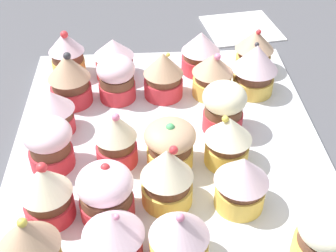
# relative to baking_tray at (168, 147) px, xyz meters

# --- Properties ---
(ground_plane) EXTENTS (1.80, 1.80, 0.03)m
(ground_plane) POSITION_rel_baking_tray_xyz_m (0.00, 0.00, -0.02)
(ground_plane) COLOR #4C4C51
(baking_tray) EXTENTS (0.48, 0.41, 0.01)m
(baking_tray) POSITION_rel_baking_tray_xyz_m (0.00, 0.00, 0.00)
(baking_tray) COLOR silver
(baking_tray) RESTS_ON ground_plane
(cupcake_0) EXTENTS (0.06, 0.06, 0.08)m
(cupcake_0) POSITION_rel_baking_tray_xyz_m (-0.18, -0.15, 0.04)
(cupcake_0) COLOR #EFC651
(cupcake_0) RESTS_ON baking_tray
(cupcake_1) EXTENTS (0.06, 0.06, 0.08)m
(cupcake_1) POSITION_rel_baking_tray_xyz_m (-0.10, -0.14, 0.05)
(cupcake_1) COLOR #D1333D
(cupcake_1) RESTS_ON baking_tray
(cupcake_2) EXTENTS (0.06, 0.06, 0.06)m
(cupcake_2) POSITION_rel_baking_tray_xyz_m (-0.04, -0.15, 0.04)
(cupcake_2) COLOR #D1333D
(cupcake_2) RESTS_ON baking_tray
(cupcake_3) EXTENTS (0.06, 0.06, 0.07)m
(cupcake_3) POSITION_rel_baking_tray_xyz_m (0.03, -0.15, 0.04)
(cupcake_3) COLOR #D1333D
(cupcake_3) RESTS_ON baking_tray
(cupcake_4) EXTENTS (0.06, 0.06, 0.08)m
(cupcake_4) POSITION_rel_baking_tray_xyz_m (0.11, -0.14, 0.04)
(cupcake_4) COLOR #D1333D
(cupcake_4) RESTS_ON baking_tray
(cupcake_5) EXTENTS (0.06, 0.06, 0.08)m
(cupcake_5) POSITION_rel_baking_tray_xyz_m (0.19, -0.14, 0.05)
(cupcake_5) COLOR #EFC651
(cupcake_5) RESTS_ON baking_tray
(cupcake_6) EXTENTS (0.06, 0.06, 0.07)m
(cupcake_6) POSITION_rel_baking_tray_xyz_m (-0.17, -0.07, 0.04)
(cupcake_6) COLOR #D1333D
(cupcake_6) RESTS_ON baking_tray
(cupcake_7) EXTENTS (0.06, 0.06, 0.07)m
(cupcake_7) POSITION_rel_baking_tray_xyz_m (-0.11, -0.07, 0.04)
(cupcake_7) COLOR #D1333D
(cupcake_7) RESTS_ON baking_tray
(cupcake_8) EXTENTS (0.05, 0.05, 0.08)m
(cupcake_8) POSITION_rel_baking_tray_xyz_m (0.03, -0.07, 0.04)
(cupcake_8) COLOR #D1333D
(cupcake_8) RESTS_ON baking_tray
(cupcake_9) EXTENTS (0.06, 0.06, 0.07)m
(cupcake_9) POSITION_rel_baking_tray_xyz_m (0.12, -0.07, 0.04)
(cupcake_9) COLOR #D1333D
(cupcake_9) RESTS_ON baking_tray
(cupcake_10) EXTENTS (0.06, 0.06, 0.07)m
(cupcake_10) POSITION_rel_baking_tray_xyz_m (0.17, -0.06, 0.04)
(cupcake_10) COLOR #D1333D
(cupcake_10) RESTS_ON baking_tray
(cupcake_11) EXTENTS (0.06, 0.06, 0.07)m
(cupcake_11) POSITION_rel_baking_tray_xyz_m (-0.11, 0.00, 0.04)
(cupcake_11) COLOR #D1333D
(cupcake_11) RESTS_ON baking_tray
(cupcake_12) EXTENTS (0.06, 0.06, 0.07)m
(cupcake_12) POSITION_rel_baking_tray_xyz_m (0.04, 0.00, 0.04)
(cupcake_12) COLOR #EFC651
(cupcake_12) RESTS_ON baking_tray
(cupcake_13) EXTENTS (0.06, 0.06, 0.08)m
(cupcake_13) POSITION_rel_baking_tray_xyz_m (0.10, -0.01, 0.05)
(cupcake_13) COLOR #EFC651
(cupcake_13) RESTS_ON baking_tray
(cupcake_14) EXTENTS (0.06, 0.06, 0.07)m
(cupcake_14) POSITION_rel_baking_tray_xyz_m (0.18, 0.00, 0.04)
(cupcake_14) COLOR #EFC651
(cupcake_14) RESTS_ON baking_tray
(cupcake_15) EXTENTS (0.06, 0.06, 0.07)m
(cupcake_15) POSITION_rel_baking_tray_xyz_m (-0.18, 0.06, 0.04)
(cupcake_15) COLOR #D1333D
(cupcake_15) RESTS_ON baking_tray
(cupcake_16) EXTENTS (0.06, 0.06, 0.07)m
(cupcake_16) POSITION_rel_baking_tray_xyz_m (-0.11, 0.07, 0.04)
(cupcake_16) COLOR #EFC651
(cupcake_16) RESTS_ON baking_tray
(cupcake_17) EXTENTS (0.06, 0.06, 0.07)m
(cupcake_17) POSITION_rel_baking_tray_xyz_m (-0.03, 0.08, 0.04)
(cupcake_17) COLOR #D1333D
(cupcake_17) RESTS_ON baking_tray
(cupcake_18) EXTENTS (0.06, 0.06, 0.07)m
(cupcake_18) POSITION_rel_baking_tray_xyz_m (0.04, 0.07, 0.04)
(cupcake_18) COLOR #EFC651
(cupcake_18) RESTS_ON baking_tray
(cupcake_19) EXTENTS (0.06, 0.06, 0.07)m
(cupcake_19) POSITION_rel_baking_tray_xyz_m (0.11, 0.07, 0.04)
(cupcake_19) COLOR #EFC651
(cupcake_19) RESTS_ON baking_tray
(cupcake_20) EXTENTS (0.06, 0.06, 0.07)m
(cupcake_20) POSITION_rel_baking_tray_xyz_m (-0.18, 0.15, 0.04)
(cupcake_20) COLOR #EFC651
(cupcake_20) RESTS_ON baking_tray
(cupcake_21) EXTENTS (0.07, 0.07, 0.08)m
(cupcake_21) POSITION_rel_baking_tray_xyz_m (-0.11, 0.14, 0.05)
(cupcake_21) COLOR #EFC651
(cupcake_21) RESTS_ON baking_tray
(cupcake_22) EXTENTS (0.06, 0.06, 0.07)m
(cupcake_22) POSITION_rel_baking_tray_xyz_m (0.19, 0.15, 0.04)
(cupcake_22) COLOR #EFC651
(cupcake_22) RESTS_ON baking_tray
(napkin) EXTENTS (0.15, 0.15, 0.01)m
(napkin) POSITION_rel_baking_tray_xyz_m (-0.34, 0.16, -0.00)
(napkin) COLOR white
(napkin) RESTS_ON ground_plane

